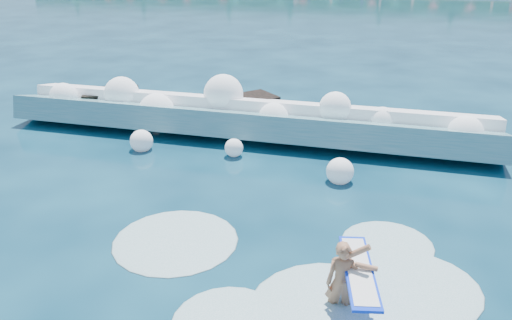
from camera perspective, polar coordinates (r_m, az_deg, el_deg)
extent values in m
plane|color=#062437|center=(11.92, -9.60, -8.22)|extent=(200.00, 200.00, 0.00)
cube|color=teal|center=(17.68, -1.54, 4.19)|extent=(17.07, 2.60, 1.42)
cube|color=silver|center=(18.28, -0.83, 6.24)|extent=(17.07, 1.20, 0.66)
cube|color=black|center=(20.94, -16.10, 6.17)|extent=(2.51, 2.25, 1.11)
cube|color=black|center=(18.92, -9.42, 4.75)|extent=(1.69, 1.40, 0.86)
cube|color=black|center=(19.07, -0.50, 5.58)|extent=(2.17, 2.19, 1.20)
imported|color=#A96F4F|center=(9.43, 9.78, -13.66)|extent=(0.64, 0.46, 1.62)
cube|color=#0E35EF|center=(9.30, 11.68, -12.29)|extent=(0.95, 2.27, 0.06)
cube|color=white|center=(9.29, 11.69, -12.22)|extent=(0.82, 2.07, 0.06)
sphere|color=white|center=(20.30, -21.11, 6.75)|extent=(1.05, 1.05, 1.05)
sphere|color=white|center=(19.87, -15.09, 7.28)|extent=(1.33, 1.33, 1.33)
sphere|color=white|center=(18.51, -11.28, 5.49)|extent=(1.29, 1.29, 1.29)
sphere|color=white|center=(18.53, -3.74, 7.53)|extent=(1.46, 1.46, 1.46)
sphere|color=white|center=(17.25, 1.99, 4.84)|extent=(1.05, 1.05, 1.05)
sphere|color=white|center=(17.30, 9.03, 5.92)|extent=(1.10, 1.10, 1.10)
sphere|color=white|center=(17.38, 14.19, 4.37)|extent=(0.95, 0.95, 0.95)
sphere|color=white|center=(16.77, 22.80, 2.84)|extent=(1.10, 1.10, 1.10)
sphere|color=white|center=(16.82, -12.96, 2.12)|extent=(0.76, 0.76, 0.76)
sphere|color=white|center=(15.86, -2.54, 1.40)|extent=(0.59, 0.59, 0.59)
sphere|color=white|center=(14.30, 9.57, -1.29)|extent=(0.79, 0.79, 0.79)
ellipsoid|color=silver|center=(9.58, 8.83, -16.96)|extent=(3.20, 3.20, 0.16)
ellipsoid|color=silver|center=(10.57, 17.94, -13.64)|extent=(2.48, 2.48, 0.12)
ellipsoid|color=silver|center=(11.62, -9.17, -9.10)|extent=(2.86, 2.86, 0.14)
ellipsoid|color=silver|center=(11.73, 14.77, -9.27)|extent=(2.06, 2.06, 0.10)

